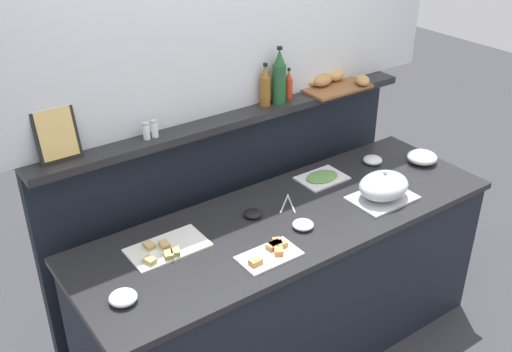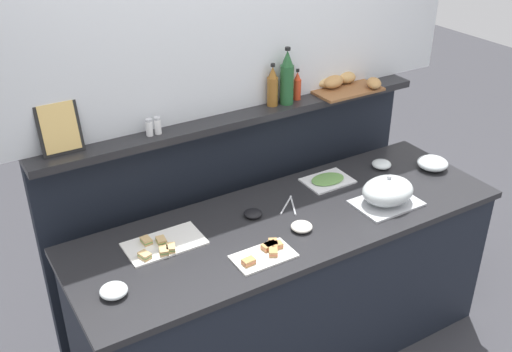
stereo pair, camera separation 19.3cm
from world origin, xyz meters
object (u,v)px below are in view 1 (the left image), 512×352
Objects in this scene: glass_bowl_large at (373,160)px; glass_bowl_medium at (422,158)px; sandwich_platter_front at (166,249)px; glass_bowl_small at (123,298)px; wine_bottle_green at (279,78)px; condiment_bowl_cream at (253,214)px; serving_tongs at (288,203)px; condiment_bowl_teal at (303,225)px; bread_basket at (332,81)px; sandwich_platter_side at (271,253)px; vinegar_bottle_amber at (265,87)px; framed_picture at (56,134)px; cold_cuts_platter at (322,178)px; serving_cloche at (384,187)px; hot_sauce_bottle at (289,85)px; pepper_shaker at (155,129)px; salt_shaker at (146,131)px.

glass_bowl_medium is (0.24, -0.16, 0.01)m from glass_bowl_large.
glass_bowl_large is at bearing 2.77° from sandwich_platter_front.
wine_bottle_green is at bearing 25.42° from glass_bowl_small.
serving_tongs is at bearing -2.80° from condiment_bowl_cream.
condiment_bowl_teal is at bearing -19.32° from sandwich_platter_front.
bread_basket is (0.63, 0.40, 0.42)m from serving_tongs.
condiment_bowl_teal is (0.26, 0.09, 0.01)m from sandwich_platter_side.
condiment_bowl_cream is 0.40× the size of vinegar_bottle_amber.
bread_basket is (1.33, 0.39, 0.42)m from sandwich_platter_front.
wine_bottle_green is 1.26× the size of framed_picture.
bread_basket reaches higher than cold_cuts_platter.
serving_cloche is 0.81m from wine_bottle_green.
vinegar_bottle_amber is 0.57× the size of bread_basket.
serving_cloche is at bearing -78.03° from hot_sauce_bottle.
glass_bowl_large is 0.96× the size of glass_bowl_small.
serving_tongs is at bearing 42.09° from sandwich_platter_side.
sandwich_platter_front is at bearing -114.47° from pepper_shaker.
bread_basket is at bearing 16.34° from sandwich_platter_front.
wine_bottle_green reaches higher than vinegar_bottle_amber.
framed_picture is (-1.62, 0.01, 0.09)m from bread_basket.
glass_bowl_large is 1.33m from pepper_shaker.
wine_bottle_green is (-0.10, 0.28, 0.53)m from cold_cuts_platter.
condiment_bowl_teal is 0.33× the size of wine_bottle_green.
hot_sauce_bottle reaches higher than condiment_bowl_teal.
sandwich_platter_front is at bearing -177.23° from glass_bowl_large.
serving_tongs is at bearing 174.70° from glass_bowl_medium.
serving_cloche is (0.78, 0.06, 0.06)m from sandwich_platter_side.
glass_bowl_large is 1.30× the size of salt_shaker.
framed_picture reaches higher than sandwich_platter_side.
glass_bowl_small is at bearing -155.25° from hot_sauce_bottle.
sandwich_platter_front is 2.16× the size of serving_tongs.
glass_bowl_large is 1.30× the size of pepper_shaker.
serving_tongs is at bearing 70.74° from condiment_bowl_teal.
framed_picture is (-0.46, 0.04, 0.08)m from pepper_shaker.
glass_bowl_small is 0.94m from condiment_bowl_teal.
condiment_bowl_teal is at bearing -116.42° from wine_bottle_green.
glass_bowl_medium is at bearing -5.30° from serving_tongs.
vinegar_bottle_amber is at bearing 122.42° from cold_cuts_platter.
pepper_shaker is 0.21× the size of bread_basket.
sandwich_platter_side is 0.27m from condiment_bowl_teal.
vinegar_bottle_amber is (0.14, 0.39, 0.49)m from serving_tongs.
salt_shaker is at bearing 180.00° from pepper_shaker.
glass_bowl_large is 0.66× the size of serving_tongs.
sandwich_platter_front is 2.09× the size of glass_bowl_medium.
salt_shaker reaches higher than serving_cloche.
hot_sauce_bottle reaches higher than cold_cuts_platter.
sandwich_platter_side is 0.77× the size of sandwich_platter_front.
glass_bowl_small is 0.67× the size of hot_sauce_bottle.
vinegar_bottle_amber reaches higher than hot_sauce_bottle.
sandwich_platter_side is at bearing -7.57° from glass_bowl_small.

